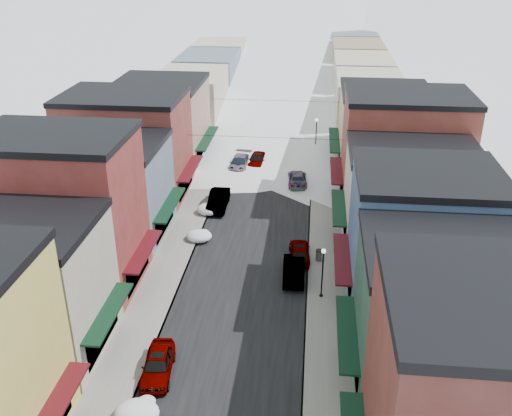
% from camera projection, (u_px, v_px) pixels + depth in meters
% --- Properties ---
extents(road, '(10.00, 160.00, 0.01)m').
position_uv_depth(road, '(277.00, 135.00, 80.04)').
color(road, black).
rests_on(road, ground).
extents(sidewalk_left, '(3.20, 160.00, 0.15)m').
position_uv_depth(sidewalk_left, '(230.00, 133.00, 80.62)').
color(sidewalk_left, gray).
rests_on(sidewalk_left, ground).
extents(sidewalk_right, '(3.20, 160.00, 0.15)m').
position_uv_depth(sidewalk_right, '(324.00, 136.00, 79.40)').
color(sidewalk_right, gray).
rests_on(sidewalk_right, ground).
extents(curb_left, '(0.10, 160.00, 0.15)m').
position_uv_depth(curb_left, '(241.00, 133.00, 80.48)').
color(curb_left, slate).
rests_on(curb_left, ground).
extents(curb_right, '(0.10, 160.00, 0.15)m').
position_uv_depth(curb_right, '(313.00, 135.00, 79.54)').
color(curb_right, slate).
rests_on(curb_right, ground).
extents(bldg_l_cream, '(11.30, 8.20, 9.50)m').
position_uv_depth(bldg_l_cream, '(22.00, 287.00, 36.54)').
color(bldg_l_cream, '#B6AA92').
rests_on(bldg_l_cream, ground).
extents(bldg_l_brick_near, '(12.30, 8.20, 12.50)m').
position_uv_depth(bldg_l_brick_near, '(62.00, 212.00, 43.13)').
color(bldg_l_brick_near, maroon).
rests_on(bldg_l_brick_near, ground).
extents(bldg_l_grayblue, '(11.30, 9.20, 9.00)m').
position_uv_depth(bldg_l_grayblue, '(108.00, 189.00, 51.48)').
color(bldg_l_grayblue, slate).
rests_on(bldg_l_grayblue, ground).
extents(bldg_l_brick_far, '(13.30, 9.20, 11.00)m').
position_uv_depth(bldg_l_brick_far, '(127.00, 145.00, 59.23)').
color(bldg_l_brick_far, maroon).
rests_on(bldg_l_brick_far, ground).
extents(bldg_l_tan, '(11.30, 11.20, 10.00)m').
position_uv_depth(bldg_l_tan, '(161.00, 122.00, 68.33)').
color(bldg_l_tan, tan).
rests_on(bldg_l_tan, ground).
extents(bldg_r_brick_near, '(12.30, 9.20, 12.50)m').
position_uv_depth(bldg_r_brick_near, '(501.00, 413.00, 24.87)').
color(bldg_r_brick_near, '#5D241E').
rests_on(bldg_r_brick_near, ground).
extents(bldg_r_green, '(11.30, 9.20, 9.50)m').
position_uv_depth(bldg_r_green, '(444.00, 317.00, 33.65)').
color(bldg_r_green, '#214535').
rests_on(bldg_r_green, ground).
extents(bldg_r_blue, '(11.30, 9.20, 10.50)m').
position_uv_depth(bldg_r_blue, '(421.00, 238.00, 41.52)').
color(bldg_r_blue, '#37537E').
rests_on(bldg_r_blue, ground).
extents(bldg_r_cream, '(12.30, 9.20, 9.00)m').
position_uv_depth(bldg_r_cream, '(410.00, 197.00, 49.88)').
color(bldg_r_cream, beige).
rests_on(bldg_r_cream, ground).
extents(bldg_r_brick_far, '(13.30, 9.20, 11.50)m').
position_uv_depth(bldg_r_brick_far, '(404.00, 149.00, 57.39)').
color(bldg_r_brick_far, maroon).
rests_on(bldg_r_brick_far, ground).
extents(bldg_r_tan, '(11.30, 11.20, 9.50)m').
position_uv_depth(bldg_r_tan, '(383.00, 129.00, 66.90)').
color(bldg_r_tan, tan).
rests_on(bldg_r_tan, ground).
extents(distant_blocks, '(34.00, 55.00, 8.00)m').
position_uv_depth(distant_blocks, '(286.00, 72.00, 98.99)').
color(distant_blocks, gray).
rests_on(distant_blocks, ground).
extents(overhead_cables, '(16.40, 15.04, 0.04)m').
position_uv_depth(overhead_cables, '(270.00, 117.00, 66.15)').
color(overhead_cables, black).
rests_on(overhead_cables, ground).
extents(car_silver_sedan, '(2.24, 4.68, 1.54)m').
position_uv_depth(car_silver_sedan, '(158.00, 364.00, 35.81)').
color(car_silver_sedan, gray).
rests_on(car_silver_sedan, ground).
extents(car_dark_hatch, '(1.85, 5.20, 1.71)m').
position_uv_depth(car_dark_hatch, '(218.00, 200.00, 58.04)').
color(car_dark_hatch, black).
rests_on(car_dark_hatch, ground).
extents(car_silver_wagon, '(2.64, 5.66, 1.60)m').
position_uv_depth(car_silver_wagon, '(240.00, 163.00, 67.80)').
color(car_silver_wagon, '#9C9FA4').
rests_on(car_silver_wagon, ground).
extents(car_green_sedan, '(1.87, 4.92, 1.60)m').
position_uv_depth(car_green_sedan, '(294.00, 269.00, 46.04)').
color(car_green_sedan, black).
rests_on(car_green_sedan, ground).
extents(car_gray_suv, '(2.02, 4.48, 1.49)m').
position_uv_depth(car_gray_suv, '(300.00, 251.00, 48.76)').
color(car_gray_suv, gray).
rests_on(car_gray_suv, ground).
extents(car_black_sedan, '(2.42, 5.22, 1.48)m').
position_uv_depth(car_black_sedan, '(297.00, 178.00, 63.59)').
color(car_black_sedan, black).
rests_on(car_black_sedan, ground).
extents(car_lane_silver, '(2.52, 5.19, 1.71)m').
position_uv_depth(car_lane_silver, '(257.00, 160.00, 68.61)').
color(car_lane_silver, gray).
rests_on(car_lane_silver, ground).
extents(car_lane_white, '(3.09, 6.18, 1.68)m').
position_uv_depth(car_lane_white, '(288.00, 121.00, 82.96)').
color(car_lane_white, silver).
rests_on(car_lane_white, ground).
extents(trash_can, '(0.58, 0.58, 0.99)m').
position_uv_depth(trash_can, '(319.00, 255.00, 48.37)').
color(trash_can, '#5B5E60').
rests_on(trash_can, sidewalk_right).
extents(streetlamp_near, '(0.34, 0.34, 4.13)m').
position_uv_depth(streetlamp_near, '(323.00, 267.00, 42.64)').
color(streetlamp_near, black).
rests_on(streetlamp_near, sidewalk_right).
extents(streetlamp_far, '(0.40, 0.40, 4.79)m').
position_uv_depth(streetlamp_far, '(316.00, 132.00, 70.87)').
color(streetlamp_far, black).
rests_on(streetlamp_far, sidewalk_right).
extents(snow_pile_near, '(2.58, 2.79, 1.09)m').
position_uv_depth(snow_pile_near, '(138.00, 412.00, 32.53)').
color(snow_pile_near, white).
rests_on(snow_pile_near, ground).
extents(snow_pile_mid, '(2.34, 2.64, 0.99)m').
position_uv_depth(snow_pile_mid, '(200.00, 236.00, 51.91)').
color(snow_pile_mid, white).
rests_on(snow_pile_mid, ground).
extents(snow_pile_far, '(2.60, 2.80, 1.10)m').
position_uv_depth(snow_pile_far, '(210.00, 209.00, 56.90)').
color(snow_pile_far, white).
rests_on(snow_pile_far, ground).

